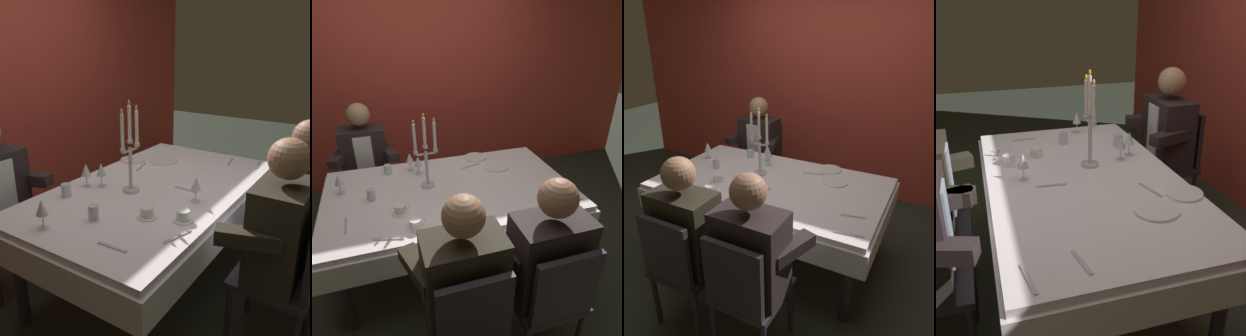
# 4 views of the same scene
# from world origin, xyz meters

# --- Properties ---
(ground_plane) EXTENTS (12.00, 12.00, 0.00)m
(ground_plane) POSITION_xyz_m (0.00, 0.00, 0.00)
(ground_plane) COLOR #2E3327
(back_wall) EXTENTS (6.00, 0.12, 2.70)m
(back_wall) POSITION_xyz_m (0.00, 1.66, 1.35)
(back_wall) COLOR #C84032
(back_wall) RESTS_ON ground_plane
(dining_table) EXTENTS (1.94, 1.14, 0.74)m
(dining_table) POSITION_xyz_m (0.00, 0.00, 0.62)
(dining_table) COLOR white
(dining_table) RESTS_ON ground_plane
(candelabra) EXTENTS (0.19, 0.11, 0.60)m
(candelabra) POSITION_xyz_m (-0.16, 0.09, 0.99)
(candelabra) COLOR silver
(candelabra) RESTS_ON dining_table
(dinner_plate_0) EXTENTS (0.23, 0.23, 0.01)m
(dinner_plate_0) POSITION_xyz_m (0.48, 0.24, 0.75)
(dinner_plate_0) COLOR white
(dinner_plate_0) RESTS_ON dining_table
(dinner_plate_1) EXTENTS (0.20, 0.20, 0.01)m
(dinner_plate_1) POSITION_xyz_m (0.37, 0.46, 0.75)
(dinner_plate_1) COLOR white
(dinner_plate_1) RESTS_ON dining_table
(wine_glass_0) EXTENTS (0.07, 0.07, 0.16)m
(wine_glass_0) POSITION_xyz_m (-0.07, -0.34, 0.85)
(wine_glass_0) COLOR silver
(wine_glass_0) RESTS_ON dining_table
(wine_glass_1) EXTENTS (0.07, 0.07, 0.16)m
(wine_glass_1) POSITION_xyz_m (-0.81, 0.18, 0.86)
(wine_glass_1) COLOR silver
(wine_glass_1) RESTS_ON dining_table
(wine_glass_2) EXTENTS (0.07, 0.07, 0.16)m
(wine_glass_2) POSITION_xyz_m (-0.20, 0.31, 0.85)
(wine_glass_2) COLOR silver
(wine_glass_2) RESTS_ON dining_table
(wine_glass_3) EXTENTS (0.07, 0.07, 0.16)m
(wine_glass_3) POSITION_xyz_m (-0.25, 0.39, 0.85)
(wine_glass_3) COLOR silver
(wine_glass_3) RESTS_ON dining_table
(water_tumbler_0) EXTENTS (0.06, 0.06, 0.08)m
(water_tumbler_0) POSITION_xyz_m (-0.45, 0.38, 0.78)
(water_tumbler_0) COLOR silver
(water_tumbler_0) RESTS_ON dining_table
(water_tumbler_1) EXTENTS (0.06, 0.06, 0.09)m
(water_tumbler_1) POSITION_xyz_m (-0.59, 0.02, 0.78)
(water_tumbler_1) COLOR silver
(water_tumbler_1) RESTS_ON dining_table
(coffee_cup_0) EXTENTS (0.13, 0.12, 0.06)m
(coffee_cup_0) POSITION_xyz_m (-0.40, -0.21, 0.77)
(coffee_cup_0) COLOR white
(coffee_cup_0) RESTS_ON dining_table
(coffee_cup_1) EXTENTS (0.13, 0.12, 0.06)m
(coffee_cup_1) POSITION_xyz_m (-0.33, -0.40, 0.77)
(coffee_cup_1) COLOR white
(coffee_cup_1) RESTS_ON dining_table
(spoon_0) EXTENTS (0.02, 0.17, 0.01)m
(spoon_0) POSITION_xyz_m (-0.76, -0.25, 0.74)
(spoon_0) COLOR #B7B7BC
(spoon_0) RESTS_ON dining_table
(fork_1) EXTENTS (0.17, 0.05, 0.01)m
(fork_1) POSITION_xyz_m (0.78, -0.23, 0.74)
(fork_1) COLOR #B7B7BC
(fork_1) RESTS_ON dining_table
(spoon_2) EXTENTS (0.03, 0.17, 0.01)m
(spoon_2) POSITION_xyz_m (0.06, -0.21, 0.74)
(spoon_2) COLOR #B7B7BC
(spoon_2) RESTS_ON dining_table
(knife_3) EXTENTS (0.19, 0.07, 0.01)m
(knife_3) POSITION_xyz_m (-0.50, -0.46, 0.74)
(knife_3) COLOR #B7B7BC
(knife_3) RESTS_ON dining_table
(knife_4) EXTENTS (0.19, 0.05, 0.01)m
(knife_4) POSITION_xyz_m (0.81, -0.45, 0.74)
(knife_4) COLOR #B7B7BC
(knife_4) RESTS_ON dining_table
(knife_5) EXTENTS (0.19, 0.07, 0.01)m
(knife_5) POSITION_xyz_m (0.27, 0.31, 0.74)
(knife_5) COLOR #B7B7BC
(knife_5) RESTS_ON dining_table
(seated_diner_0) EXTENTS (0.63, 0.48, 1.24)m
(seated_diner_0) POSITION_xyz_m (-0.64, 0.89, 0.74)
(seated_diner_0) COLOR #2A242B
(seated_diner_0) RESTS_ON ground_plane
(seated_diner_1) EXTENTS (0.63, 0.48, 1.24)m
(seated_diner_1) POSITION_xyz_m (-0.15, -0.89, 0.74)
(seated_diner_1) COLOR #2A242B
(seated_diner_1) RESTS_ON ground_plane
(seated_diner_2) EXTENTS (0.63, 0.48, 1.24)m
(seated_diner_2) POSITION_xyz_m (0.35, -0.89, 0.74)
(seated_diner_2) COLOR #2A242B
(seated_diner_2) RESTS_ON ground_plane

